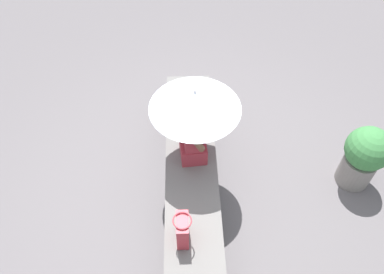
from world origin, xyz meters
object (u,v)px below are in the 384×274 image
at_px(parasol, 195,100).
at_px(magazine, 185,98).
at_px(person_seated, 193,132).
at_px(handbag_black, 183,230).
at_px(planter_near, 364,156).

distance_m(parasol, magazine, 1.24).
relative_size(person_seated, parasol, 0.91).
distance_m(parasol, handbag_black, 1.22).
bearing_deg(planter_near, person_seated, 87.79).
height_order(person_seated, parasol, parasol).
bearing_deg(parasol, magazine, 5.77).
distance_m(person_seated, planter_near, 1.97).
relative_size(parasol, magazine, 3.53).
bearing_deg(person_seated, magazine, 4.60).
relative_size(person_seated, handbag_black, 2.45).
height_order(person_seated, magazine, person_seated).
xyz_separation_m(person_seated, magazine, (0.90, 0.07, -0.38)).
bearing_deg(handbag_black, planter_near, -65.65).
bearing_deg(handbag_black, magazine, -1.67).
xyz_separation_m(person_seated, handbag_black, (-1.01, 0.13, -0.21)).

